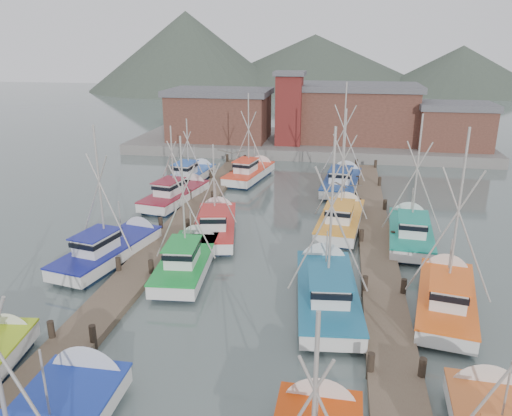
% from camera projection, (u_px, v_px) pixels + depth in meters
% --- Properties ---
extents(ground, '(260.00, 260.00, 0.00)m').
position_uv_depth(ground, '(260.00, 272.00, 29.66)').
color(ground, '#4F5F5C').
rests_on(ground, ground).
extents(dock_left, '(2.30, 46.00, 1.50)m').
position_uv_depth(dock_left, '(170.00, 236.00, 34.51)').
color(dock_left, brown).
rests_on(dock_left, ground).
extents(dock_right, '(2.30, 46.00, 1.50)m').
position_uv_depth(dock_right, '(377.00, 250.00, 32.23)').
color(dock_right, brown).
rests_on(dock_right, ground).
extents(quay, '(44.00, 16.00, 1.20)m').
position_uv_depth(quay, '(307.00, 143.00, 64.03)').
color(quay, slate).
rests_on(quay, ground).
extents(shed_left, '(12.72, 8.48, 6.20)m').
position_uv_depth(shed_left, '(220.00, 114.00, 62.77)').
color(shed_left, brown).
rests_on(shed_left, quay).
extents(shed_center, '(14.84, 9.54, 6.90)m').
position_uv_depth(shed_center, '(357.00, 112.00, 61.76)').
color(shed_center, brown).
rests_on(shed_center, quay).
extents(shed_right, '(8.48, 6.36, 5.20)m').
position_uv_depth(shed_right, '(454.00, 125.00, 57.44)').
color(shed_right, brown).
rests_on(shed_right, quay).
extents(lookout_tower, '(3.60, 3.60, 8.50)m').
position_uv_depth(lookout_tower, '(289.00, 108.00, 59.05)').
color(lookout_tower, maroon).
rests_on(lookout_tower, quay).
extents(distant_hills, '(175.00, 140.00, 42.00)m').
position_uv_depth(distant_hills, '(286.00, 88.00, 146.25)').
color(distant_hills, '#414C40').
rests_on(distant_hills, ground).
extents(boat_4, '(3.53, 8.65, 8.87)m').
position_uv_depth(boat_4, '(189.00, 259.00, 29.84)').
color(boat_4, '#101F36').
rests_on(boat_4, ground).
extents(boat_5, '(4.07, 9.78, 10.20)m').
position_uv_depth(boat_5, '(326.00, 289.00, 26.15)').
color(boat_5, '#101F36').
rests_on(boat_5, ground).
extents(boat_6, '(4.32, 9.07, 9.26)m').
position_uv_depth(boat_6, '(113.00, 249.00, 31.27)').
color(boat_6, '#101F36').
rests_on(boat_6, ground).
extents(boat_7, '(4.05, 8.87, 10.14)m').
position_uv_depth(boat_7, '(446.00, 296.00, 25.46)').
color(boat_7, '#101F36').
rests_on(boat_7, ground).
extents(boat_8, '(4.27, 9.05, 7.27)m').
position_uv_depth(boat_8, '(216.00, 224.00, 35.45)').
color(boat_8, '#101F36').
rests_on(boat_8, ground).
extents(boat_9, '(3.76, 9.07, 9.48)m').
position_uv_depth(boat_9, '(341.00, 218.00, 36.62)').
color(boat_9, '#101F36').
rests_on(boat_9, ground).
extents(boat_10, '(4.05, 8.86, 7.29)m').
position_uv_depth(boat_10, '(178.00, 194.00, 42.44)').
color(boat_10, '#101F36').
rests_on(boat_10, ground).
extents(boat_11, '(3.82, 8.94, 9.50)m').
position_uv_depth(boat_11, '(410.00, 231.00, 34.16)').
color(boat_11, '#101F36').
rests_on(boat_11, ground).
extents(boat_12, '(4.08, 8.86, 9.14)m').
position_uv_depth(boat_12, '(251.00, 172.00, 49.48)').
color(boat_12, '#101F36').
rests_on(boat_12, ground).
extents(boat_13, '(4.18, 9.58, 10.55)m').
position_uv_depth(boat_13, '(342.00, 181.00, 46.35)').
color(boat_13, '#101F36').
rests_on(boat_13, ground).
extents(boat_14, '(3.34, 8.46, 6.89)m').
position_uv_depth(boat_14, '(192.00, 175.00, 48.39)').
color(boat_14, '#101F36').
rests_on(boat_14, ground).
extents(gull_near, '(1.54, 0.60, 0.24)m').
position_uv_depth(gull_near, '(232.00, 152.00, 25.60)').
color(gull_near, gray).
rests_on(gull_near, ground).
extents(gull_far, '(1.47, 0.65, 0.24)m').
position_uv_depth(gull_far, '(348.00, 186.00, 26.97)').
color(gull_far, gray).
rests_on(gull_far, ground).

